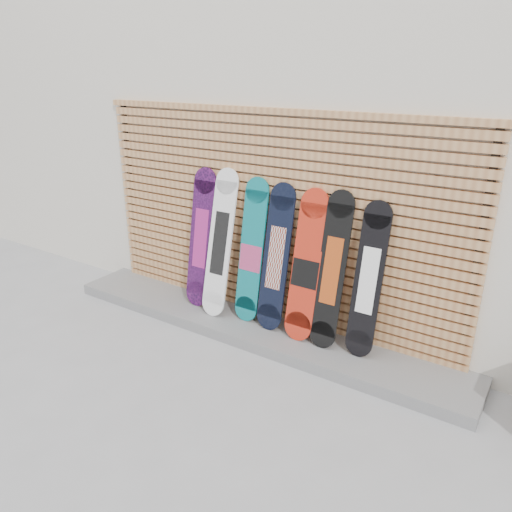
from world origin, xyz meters
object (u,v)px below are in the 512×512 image
object	(u,v)px
snowboard_0	(201,238)
snowboard_4	(306,267)
snowboard_2	(251,252)
snowboard_3	(276,258)
snowboard_5	(332,271)
snowboard_6	(368,281)
snowboard_1	(220,243)

from	to	relation	value
snowboard_0	snowboard_4	distance (m)	1.32
snowboard_2	snowboard_4	xyz separation A→B (m)	(0.65, -0.03, -0.01)
snowboard_3	snowboard_4	world-z (taller)	snowboard_3
snowboard_4	snowboard_5	distance (m)	0.27
snowboard_4	snowboard_6	xyz separation A→B (m)	(0.62, 0.03, -0.00)
snowboard_2	snowboard_3	world-z (taller)	snowboard_2
snowboard_6	snowboard_2	bearing A→B (deg)	-179.88
snowboard_3	snowboard_6	distance (m)	0.97
snowboard_1	snowboard_3	world-z (taller)	snowboard_1
snowboard_2	snowboard_5	size ratio (longest dim) A/B	1.01
snowboard_3	snowboard_6	size ratio (longest dim) A/B	1.03
snowboard_1	snowboard_4	world-z (taller)	snowboard_1
snowboard_3	snowboard_4	bearing A→B (deg)	-2.39
snowboard_0	snowboard_6	bearing A→B (deg)	0.17
snowboard_0	snowboard_5	bearing A→B (deg)	-0.67
snowboard_1	snowboard_5	world-z (taller)	snowboard_1
snowboard_1	snowboard_3	xyz separation A→B (m)	(0.67, 0.04, -0.04)
snowboard_2	snowboard_3	xyz separation A→B (m)	(0.30, -0.01, 0.00)
snowboard_6	snowboard_3	bearing A→B (deg)	-179.11
snowboard_2	snowboard_4	size ratio (longest dim) A/B	1.02
snowboard_0	snowboard_4	bearing A→B (deg)	-1.04
snowboard_5	snowboard_2	bearing A→B (deg)	178.67
snowboard_2	snowboard_5	xyz separation A→B (m)	(0.92, -0.02, 0.01)
snowboard_2	snowboard_4	world-z (taller)	snowboard_2
snowboard_1	snowboard_5	distance (m)	1.29
snowboard_6	snowboard_4	bearing A→B (deg)	-177.26
snowboard_4	snowboard_3	bearing A→B (deg)	177.61
snowboard_1	snowboard_0	bearing A→B (deg)	171.20
snowboard_1	snowboard_5	size ratio (longest dim) A/B	1.04
snowboard_1	snowboard_2	xyz separation A→B (m)	(0.37, 0.05, -0.04)
snowboard_0	snowboard_5	world-z (taller)	snowboard_0
snowboard_5	snowboard_6	world-z (taller)	snowboard_5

